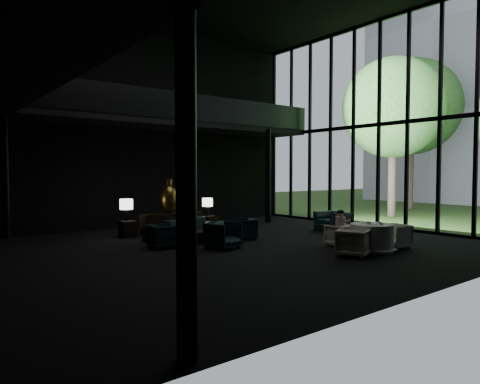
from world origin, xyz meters
TOP-DOWN VIEW (x-y plane):
  - floor at (0.00, 0.00)m, footprint 14.00×12.00m
  - wall_back at (0.00, 6.00)m, footprint 14.00×0.04m
  - wall_front at (0.00, -6.00)m, footprint 14.00×0.04m
  - curtain_wall at (6.95, 0.00)m, footprint 0.20×12.00m
  - mezzanine_back at (1.00, 5.00)m, footprint 12.00×2.00m
  - railing_left at (-5.00, 0.00)m, footprint 0.06×12.00m
  - railing_back at (1.00, 4.00)m, footprint 12.00×0.06m
  - column_sw at (-5.00, -5.70)m, footprint 0.24×0.24m
  - column_nw at (-5.00, 5.70)m, footprint 0.24×0.24m
  - column_ne at (4.80, 4.00)m, footprint 0.24×0.24m
  - tree_near at (11.00, 2.00)m, footprint 4.80×4.80m
  - tree_far at (16.00, 4.00)m, footprint 5.60×5.60m
  - console at (-0.16, 3.56)m, footprint 2.23×0.51m
  - bronze_urn at (-0.16, 3.72)m, footprint 0.64×0.64m
  - side_table_left at (-1.76, 3.61)m, footprint 0.49×0.49m
  - table_lamp_left at (-1.76, 3.73)m, footprint 0.43×0.43m
  - side_table_right at (1.44, 3.50)m, footprint 0.47×0.47m
  - table_lamp_right at (1.44, 3.67)m, footprint 0.39×0.39m
  - sofa at (-0.60, 2.29)m, footprint 2.71×1.61m
  - lounge_armchair_west at (-1.80, 1.04)m, footprint 0.68×0.73m
  - lounge_armchair_east at (1.02, 0.91)m, footprint 0.86×0.89m
  - lounge_armchair_south at (-0.52, -0.11)m, footprint 1.02×0.98m
  - window_armchair at (4.87, 0.49)m, footprint 0.77×1.13m
  - coffee_table at (-0.57, 1.24)m, footprint 1.04×1.04m
  - dining_table at (2.43, -2.92)m, footprint 1.30×1.30m
  - dining_chair_north at (2.41, -1.87)m, footprint 0.69×0.66m
  - dining_chair_east at (3.33, -3.02)m, footprint 0.72×0.76m
  - dining_chair_west at (1.47, -3.04)m, footprint 0.95×0.97m
  - child at (2.36, -1.92)m, footprint 0.29×0.29m
  - plate_a at (2.31, -3.04)m, footprint 0.26×0.26m
  - plate_b at (2.59, -2.63)m, footprint 0.28×0.28m
  - saucer at (2.67, -3.06)m, footprint 0.15×0.15m
  - coffee_cup at (2.66, -3.00)m, footprint 0.09×0.09m
  - cereal_bowl at (2.42, -2.83)m, footprint 0.15×0.15m
  - cream_pot at (2.43, -3.21)m, footprint 0.08×0.08m

SIDE VIEW (x-z plane):
  - floor at x=0.00m, z-range -0.01..0.01m
  - coffee_table at x=-0.57m, z-range 0.00..0.37m
  - side_table_right at x=1.44m, z-range 0.00..0.52m
  - side_table_left at x=-1.76m, z-range 0.00..0.54m
  - dining_chair_north at x=2.41m, z-range 0.00..0.65m
  - dining_table at x=2.43m, z-range -0.05..0.70m
  - console at x=-0.16m, z-range 0.00..0.71m
  - lounge_armchair_west at x=-1.80m, z-range 0.00..0.71m
  - lounge_armchair_east at x=1.02m, z-range 0.00..0.71m
  - dining_chair_east at x=3.33m, z-range 0.00..0.74m
  - dining_chair_west at x=1.47m, z-range 0.00..0.78m
  - lounge_armchair_south at x=-0.52m, z-range 0.00..0.89m
  - window_armchair at x=4.87m, z-range 0.00..0.95m
  - sofa at x=-0.60m, z-range 0.00..1.02m
  - saucer at x=2.67m, z-range 0.75..0.76m
  - plate_a at x=2.31m, z-range 0.75..0.76m
  - plate_b at x=2.59m, z-range 0.75..0.76m
  - child at x=2.36m, z-range 0.45..1.07m
  - cereal_bowl at x=2.42m, z-range 0.75..0.82m
  - cream_pot at x=2.43m, z-range 0.75..0.83m
  - coffee_cup at x=2.66m, z-range 0.76..0.82m
  - table_lamp_right at x=1.44m, z-range 0.66..1.32m
  - table_lamp_left at x=-1.76m, z-range 0.70..1.41m
  - bronze_urn at x=-0.16m, z-range 0.62..1.82m
  - column_sw at x=-5.00m, z-range 0.00..4.00m
  - column_nw at x=-5.00m, z-range 0.00..4.00m
  - column_ne at x=4.80m, z-range 0.00..4.00m
  - wall_back at x=0.00m, z-range 0.00..8.00m
  - wall_front at x=0.00m, z-range 0.00..8.00m
  - curtain_wall at x=6.95m, z-range 0.00..8.00m
  - mezzanine_back at x=1.00m, z-range 3.88..4.12m
  - railing_left at x=-5.00m, z-range 4.10..5.10m
  - railing_back at x=1.00m, z-range 4.10..5.10m
  - tree_near at x=11.00m, z-range 1.41..9.06m
  - tree_far at x=16.00m, z-range 1.59..10.39m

